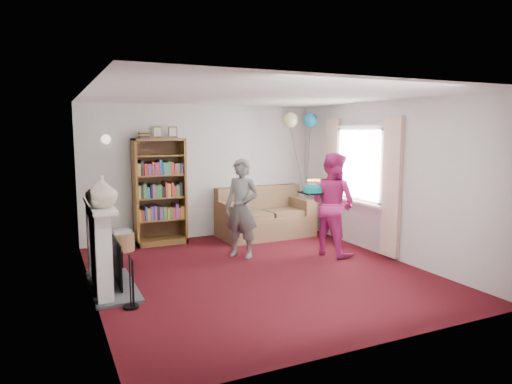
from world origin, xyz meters
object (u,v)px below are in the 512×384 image
bookcase (159,192)px  sofa (264,218)px  birthday_cake (314,189)px  person_magenta (332,204)px  person_striped (242,208)px

bookcase → sofa: size_ratio=1.19×
bookcase → birthday_cake: 2.78m
sofa → person_magenta: 1.81m
person_striped → person_magenta: person_magenta is taller
bookcase → person_magenta: (2.40, -1.91, -0.09)m
sofa → person_striped: person_striped is taller
birthday_cake → sofa: bearing=94.3°
person_magenta → sofa: bearing=-4.4°
sofa → birthday_cake: 1.76m
sofa → bookcase: bearing=172.1°
sofa → birthday_cake: (0.12, -1.59, 0.74)m
bookcase → sofa: 2.07m
person_striped → sofa: bearing=101.7°
bookcase → person_striped: 1.75m
birthday_cake → bookcase: bearing=138.9°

